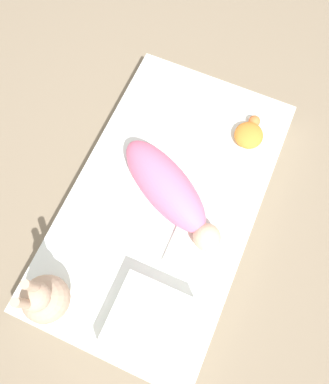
{
  "coord_description": "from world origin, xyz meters",
  "views": [
    {
      "loc": [
        -0.48,
        -0.21,
        1.71
      ],
      "look_at": [
        0.02,
        0.01,
        0.18
      ],
      "focal_mm": 35.0,
      "sensor_mm": 36.0,
      "label": 1
    }
  ],
  "objects": [
    {
      "name": "ground_plane",
      "position": [
        0.0,
        0.0,
        0.0
      ],
      "size": [
        12.0,
        12.0,
        0.0
      ],
      "primitive_type": "plane",
      "color": "#7A6B56"
    },
    {
      "name": "bed_mattress",
      "position": [
        0.0,
        0.0,
        0.06
      ],
      "size": [
        1.39,
        0.8,
        0.13
      ],
      "color": "white",
      "rests_on": "ground_plane"
    },
    {
      "name": "burp_cloth",
      "position": [
        -0.16,
        -0.21,
        0.14
      ],
      "size": [
        0.19,
        0.21,
        0.02
      ],
      "color": "white",
      "rests_on": "bed_mattress"
    },
    {
      "name": "swaddled_baby",
      "position": [
        0.02,
        -0.01,
        0.22
      ],
      "size": [
        0.41,
        0.57,
        0.18
      ],
      "rotation": [
        0.0,
        0.0,
        4.2
      ],
      "color": "pink",
      "rests_on": "bed_mattress"
    },
    {
      "name": "pillow",
      "position": [
        -0.5,
        -0.15,
        0.18
      ],
      "size": [
        0.31,
        0.29,
        0.11
      ],
      "color": "white",
      "rests_on": "bed_mattress"
    },
    {
      "name": "bunny_plush",
      "position": [
        -0.58,
        0.24,
        0.25
      ],
      "size": [
        0.19,
        0.19,
        0.37
      ],
      "color": "tan",
      "rests_on": "bed_mattress"
    },
    {
      "name": "turtle_plush",
      "position": [
        0.45,
        -0.24,
        0.16
      ],
      "size": [
        0.18,
        0.13,
        0.07
      ],
      "color": "orange",
      "rests_on": "bed_mattress"
    }
  ]
}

